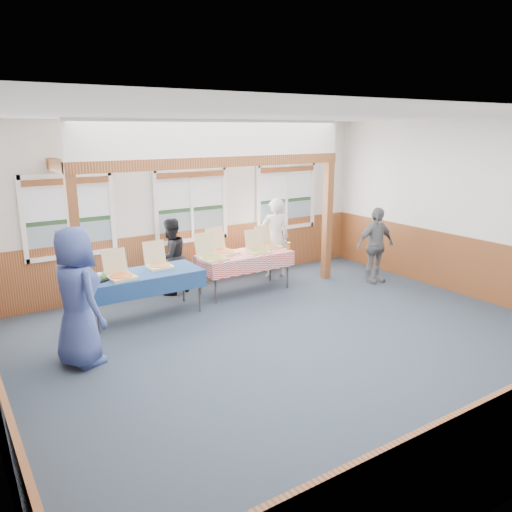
{
  "coord_description": "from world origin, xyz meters",
  "views": [
    {
      "loc": [
        -4.22,
        -5.33,
        3.05
      ],
      "look_at": [
        -0.09,
        1.0,
        1.11
      ],
      "focal_mm": 35.0,
      "sensor_mm": 36.0,
      "label": 1
    }
  ],
  "objects_px": {
    "man_blue": "(77,297)",
    "woman_black": "(171,257)",
    "person_grey": "(375,245)",
    "table_right": "(245,256)",
    "woman_white": "(275,238)",
    "table_left": "(143,276)"
  },
  "relations": [
    {
      "from": "man_blue",
      "to": "woman_black",
      "type": "bearing_deg",
      "value": -61.63
    },
    {
      "from": "woman_black",
      "to": "person_grey",
      "type": "relative_size",
      "value": 0.94
    },
    {
      "from": "table_right",
      "to": "woman_black",
      "type": "bearing_deg",
      "value": 160.16
    },
    {
      "from": "woman_black",
      "to": "person_grey",
      "type": "xyz_separation_m",
      "value": [
        3.77,
        -1.55,
        0.04
      ]
    },
    {
      "from": "woman_white",
      "to": "table_left",
      "type": "bearing_deg",
      "value": 32.7
    },
    {
      "from": "table_left",
      "to": "man_blue",
      "type": "height_order",
      "value": "man_blue"
    },
    {
      "from": "table_left",
      "to": "woman_black",
      "type": "xyz_separation_m",
      "value": [
        0.87,
        0.84,
        0.02
      ]
    },
    {
      "from": "woman_white",
      "to": "person_grey",
      "type": "relative_size",
      "value": 1.09
    },
    {
      "from": "table_left",
      "to": "man_blue",
      "type": "xyz_separation_m",
      "value": [
        -1.33,
        -1.19,
        0.23
      ]
    },
    {
      "from": "woman_white",
      "to": "person_grey",
      "type": "height_order",
      "value": "woman_white"
    },
    {
      "from": "table_left",
      "to": "man_blue",
      "type": "distance_m",
      "value": 1.8
    },
    {
      "from": "man_blue",
      "to": "person_grey",
      "type": "relative_size",
      "value": 1.21
    },
    {
      "from": "table_right",
      "to": "woman_black",
      "type": "xyz_separation_m",
      "value": [
        -1.23,
        0.64,
        0.02
      ]
    },
    {
      "from": "table_left",
      "to": "woman_white",
      "type": "distance_m",
      "value": 3.22
    },
    {
      "from": "woman_white",
      "to": "woman_black",
      "type": "distance_m",
      "value": 2.28
    },
    {
      "from": "man_blue",
      "to": "table_left",
      "type": "bearing_deg",
      "value": -62.66
    },
    {
      "from": "woman_white",
      "to": "person_grey",
      "type": "bearing_deg",
      "value": 157.53
    },
    {
      "from": "woman_black",
      "to": "table_left",
      "type": "bearing_deg",
      "value": 28.06
    },
    {
      "from": "table_right",
      "to": "woman_black",
      "type": "relative_size",
      "value": 1.29
    },
    {
      "from": "table_right",
      "to": "man_blue",
      "type": "xyz_separation_m",
      "value": [
        -3.42,
        -1.39,
        0.23
      ]
    },
    {
      "from": "man_blue",
      "to": "person_grey",
      "type": "xyz_separation_m",
      "value": [
        5.96,
        0.48,
        -0.16
      ]
    },
    {
      "from": "person_grey",
      "to": "man_blue",
      "type": "bearing_deg",
      "value": -169.95
    }
  ]
}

